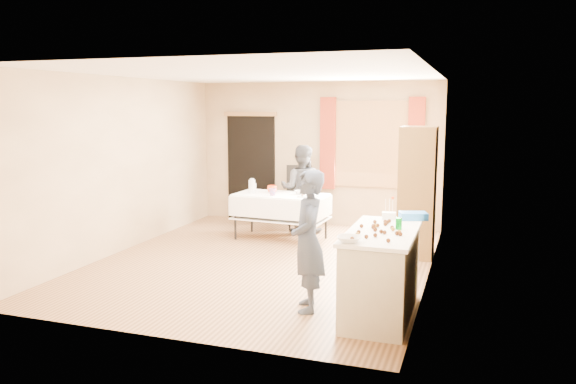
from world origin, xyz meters
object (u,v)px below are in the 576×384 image
(cabinet, at_px, (417,192))
(party_table, at_px, (281,212))
(girl, at_px, (308,241))
(woman, at_px, (301,189))
(counter, at_px, (381,273))
(chair, at_px, (300,209))

(cabinet, relative_size, party_table, 1.21)
(girl, height_order, woman, girl)
(counter, relative_size, girl, 0.95)
(cabinet, distance_m, girl, 2.75)
(counter, height_order, woman, woman)
(woman, bearing_deg, girl, 98.91)
(cabinet, height_order, woman, cabinet)
(counter, xyz_separation_m, party_table, (-2.11, 2.86, -0.01))
(cabinet, bearing_deg, party_table, 171.09)
(cabinet, xyz_separation_m, girl, (-0.87, -2.60, -0.18))
(party_table, distance_m, chair, 0.96)
(chair, xyz_separation_m, woman, (0.13, -0.33, 0.42))
(chair, bearing_deg, cabinet, -52.53)
(woman, bearing_deg, party_table, 66.60)
(cabinet, bearing_deg, woman, 154.60)
(cabinet, distance_m, woman, 2.28)
(cabinet, bearing_deg, chair, 149.15)
(chair, height_order, girl, girl)
(chair, height_order, woman, woman)
(counter, bearing_deg, chair, 118.61)
(cabinet, relative_size, woman, 1.25)
(cabinet, relative_size, girl, 1.24)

